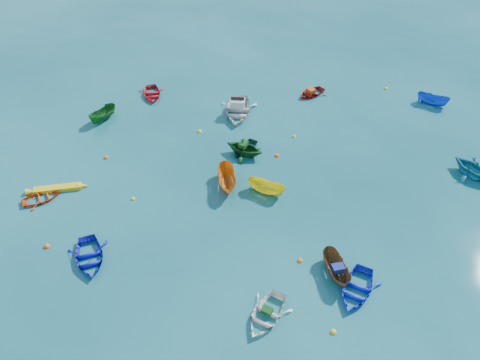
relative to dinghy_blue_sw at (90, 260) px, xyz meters
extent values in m
plane|color=#0A434A|center=(10.09, 0.25, 0.00)|extent=(160.00, 160.00, 0.00)
imported|color=#0E10B4|center=(0.00, 0.00, 0.00)|extent=(3.01, 3.80, 0.71)
imported|color=white|center=(9.61, -5.66, 0.00)|extent=(3.75, 3.87, 0.65)
imported|color=brown|center=(14.23, -3.54, 0.00)|extent=(1.26, 3.01, 1.14)
imported|color=#1123DA|center=(14.96, -4.91, 0.00)|extent=(3.96, 4.16, 0.70)
imported|color=yellow|center=(11.75, 4.09, 0.00)|extent=(2.86, 2.53, 1.08)
imported|color=#0F4122|center=(11.12, 9.10, 0.00)|extent=(3.22, 3.25, 0.55)
imported|color=#166E8C|center=(26.84, 3.40, 0.00)|extent=(3.60, 3.81, 1.59)
imported|color=#CC3E11|center=(-3.60, 6.00, 0.00)|extent=(3.00, 2.51, 0.53)
imported|color=orange|center=(9.19, 5.28, 0.00)|extent=(1.45, 3.39, 1.28)
imported|color=#11491B|center=(11.02, 8.61, 0.00)|extent=(3.83, 3.73, 1.53)
imported|color=#9D100D|center=(18.62, 16.38, 0.00)|extent=(3.41, 3.09, 0.58)
imported|color=blue|center=(28.73, 12.99, 0.00)|extent=(2.80, 2.56, 1.07)
imported|color=red|center=(4.27, 18.65, 0.00)|extent=(2.41, 3.25, 0.65)
imported|color=#145719|center=(0.14, 15.43, 0.00)|extent=(2.74, 2.85, 1.11)
imported|color=silver|center=(11.47, 14.39, 0.00)|extent=(4.31, 5.25, 1.55)
cube|color=#0F3F14|center=(9.68, -5.58, 0.47)|extent=(0.73, 0.71, 0.28)
cube|color=navy|center=(14.23, -3.69, 0.74)|extent=(0.70, 0.55, 0.33)
cube|color=#114414|center=(10.94, 8.66, 0.94)|extent=(0.87, 0.92, 0.35)
cube|color=#CB4114|center=(18.53, 16.33, 0.47)|extent=(0.85, 0.92, 0.36)
sphere|color=#E7560C|center=(-2.69, 1.52, 0.00)|extent=(0.39, 0.39, 0.39)
sphere|color=yellow|center=(12.90, -7.15, 0.00)|extent=(0.33, 0.33, 0.33)
sphere|color=orange|center=(12.45, -2.25, 0.00)|extent=(0.31, 0.31, 0.31)
sphere|color=yellow|center=(2.56, 4.97, 0.00)|extent=(0.29, 0.29, 0.29)
sphere|color=#EC5B0C|center=(0.54, 9.99, 0.00)|extent=(0.35, 0.35, 0.35)
sphere|color=yellow|center=(15.39, 10.27, 0.00)|extent=(0.30, 0.30, 0.30)
sphere|color=#F4540D|center=(13.44, 8.00, 0.00)|extent=(0.35, 0.35, 0.35)
sphere|color=yellow|center=(7.94, 12.25, 0.00)|extent=(0.37, 0.37, 0.37)
sphere|color=orange|center=(10.99, 8.55, 0.00)|extent=(0.39, 0.39, 0.39)
sphere|color=yellow|center=(25.80, 16.20, 0.00)|extent=(0.36, 0.36, 0.36)
camera|label=1|loc=(5.81, -19.43, 22.02)|focal=35.00mm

